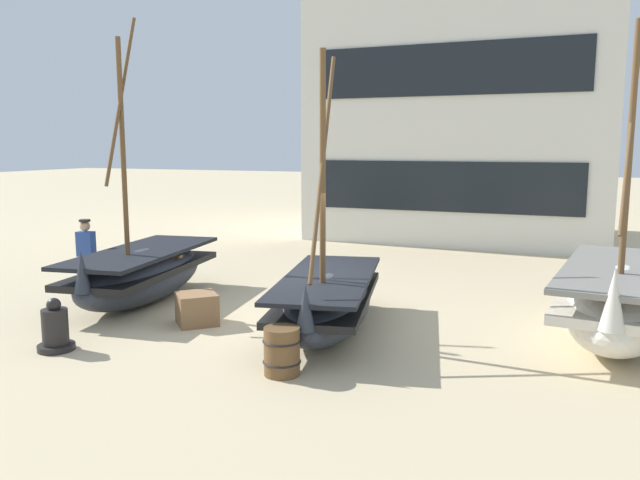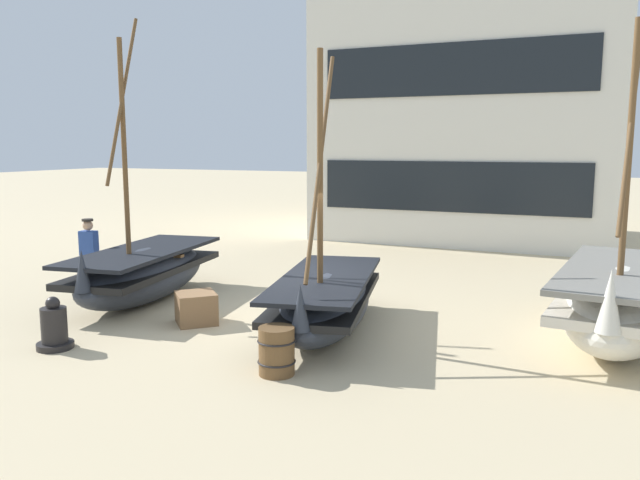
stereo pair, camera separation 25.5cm
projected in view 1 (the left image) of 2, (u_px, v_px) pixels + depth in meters
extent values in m
plane|color=#CCB78E|center=(300.00, 321.00, 11.84)|extent=(120.00, 120.00, 0.00)
ellipsoid|color=#2D333D|center=(143.00, 276.00, 13.23)|extent=(2.18, 4.50, 1.10)
cube|color=black|center=(142.00, 269.00, 13.21)|extent=(2.17, 4.33, 0.13)
cube|color=black|center=(142.00, 252.00, 13.15)|extent=(2.22, 4.42, 0.08)
cone|color=#2D333D|center=(82.00, 272.00, 11.17)|extent=(0.35, 0.35, 0.77)
cylinder|color=brown|center=(123.00, 157.00, 12.34)|extent=(0.10, 0.10, 4.55)
cylinder|color=brown|center=(121.00, 100.00, 12.17)|extent=(0.27, 1.33, 3.29)
cube|color=brown|center=(150.00, 255.00, 13.48)|extent=(1.49, 0.38, 0.06)
ellipsoid|color=silver|center=(620.00, 304.00, 10.58)|extent=(2.21, 4.81, 1.27)
cube|color=silver|center=(621.00, 295.00, 10.55)|extent=(2.21, 4.62, 0.15)
cube|color=gray|center=(622.00, 270.00, 10.49)|extent=(2.25, 4.72, 0.09)
cone|color=silver|center=(613.00, 299.00, 8.55)|extent=(0.38, 0.38, 0.89)
cylinder|color=brown|center=(629.00, 162.00, 9.71)|extent=(0.10, 0.10, 4.26)
cylinder|color=brown|center=(632.00, 122.00, 9.62)|extent=(0.29, 2.12, 3.31)
cube|color=brown|center=(623.00, 274.00, 10.82)|extent=(1.66, 0.33, 0.06)
ellipsoid|color=#2D333D|center=(328.00, 304.00, 11.13)|extent=(2.32, 4.39, 1.00)
cube|color=black|center=(328.00, 297.00, 11.11)|extent=(2.30, 4.23, 0.12)
cube|color=black|center=(328.00, 278.00, 11.06)|extent=(2.34, 4.31, 0.07)
cone|color=#2D333D|center=(305.00, 307.00, 9.11)|extent=(0.35, 0.35, 0.70)
cylinder|color=brown|center=(323.00, 178.00, 10.28)|extent=(0.10, 0.10, 4.10)
cylinder|color=brown|center=(323.00, 162.00, 10.24)|extent=(0.57, 2.29, 3.63)
cube|color=brown|center=(330.00, 281.00, 11.38)|extent=(1.39, 0.45, 0.06)
cylinder|color=#33333D|center=(88.00, 276.00, 13.76)|extent=(0.26, 0.26, 0.88)
cube|color=#2D4C99|center=(86.00, 244.00, 13.66)|extent=(0.39, 0.28, 0.54)
sphere|color=tan|center=(85.00, 226.00, 13.60)|extent=(0.22, 0.22, 0.22)
cylinder|color=#2D2823|center=(85.00, 221.00, 13.58)|extent=(0.24, 0.24, 0.05)
cylinder|color=black|center=(56.00, 347.00, 10.15)|extent=(0.59, 0.59, 0.10)
cylinder|color=black|center=(55.00, 327.00, 10.10)|extent=(0.41, 0.41, 0.58)
sphere|color=black|center=(54.00, 305.00, 10.05)|extent=(0.23, 0.23, 0.23)
cylinder|color=brown|center=(282.00, 351.00, 9.03)|extent=(0.52, 0.52, 0.70)
torus|color=black|center=(282.00, 341.00, 9.00)|extent=(0.56, 0.56, 0.03)
torus|color=black|center=(282.00, 361.00, 9.05)|extent=(0.56, 0.56, 0.03)
cube|color=olive|center=(197.00, 309.00, 11.59)|extent=(0.98, 0.98, 0.58)
cube|color=silver|center=(467.00, 85.00, 22.44)|extent=(9.87, 6.91, 10.77)
cube|color=black|center=(444.00, 187.00, 19.76)|extent=(8.29, 0.06, 1.58)
cube|color=black|center=(448.00, 69.00, 19.22)|extent=(8.29, 0.06, 1.58)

